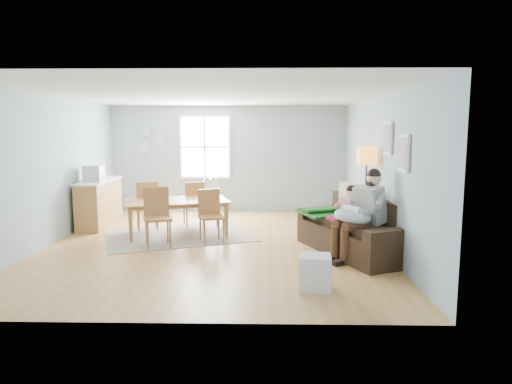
{
  "coord_description": "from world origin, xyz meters",
  "views": [
    {
      "loc": [
        0.96,
        -8.2,
        2.09
      ],
      "look_at": [
        0.78,
        -0.25,
        1.0
      ],
      "focal_mm": 32.0,
      "sensor_mm": 36.0,
      "label": 1
    }
  ],
  "objects_px": {
    "toddler": "(346,207)",
    "chair_ne": "(194,201)",
    "storage_cube": "(314,272)",
    "sofa": "(357,234)",
    "counter": "(100,202)",
    "dining_table": "(178,218)",
    "chair_sw": "(157,212)",
    "chair_nw": "(147,202)",
    "baby_swing": "(210,198)",
    "father": "(362,211)",
    "chair_se": "(210,212)",
    "monitor": "(94,174)",
    "floor_lamp": "(367,164)"
  },
  "relations": [
    {
      "from": "floor_lamp",
      "to": "toddler",
      "type": "bearing_deg",
      "value": -128.44
    },
    {
      "from": "chair_ne",
      "to": "sofa",
      "type": "bearing_deg",
      "value": -33.5
    },
    {
      "from": "sofa",
      "to": "father",
      "type": "height_order",
      "value": "father"
    },
    {
      "from": "baby_swing",
      "to": "father",
      "type": "bearing_deg",
      "value": -53.83
    },
    {
      "from": "toddler",
      "to": "baby_swing",
      "type": "bearing_deg",
      "value": 128.42
    },
    {
      "from": "dining_table",
      "to": "chair_se",
      "type": "bearing_deg",
      "value": -49.02
    },
    {
      "from": "baby_swing",
      "to": "sofa",
      "type": "bearing_deg",
      "value": -51.27
    },
    {
      "from": "toddler",
      "to": "storage_cube",
      "type": "bearing_deg",
      "value": -110.69
    },
    {
      "from": "floor_lamp",
      "to": "chair_se",
      "type": "relative_size",
      "value": 1.82
    },
    {
      "from": "counter",
      "to": "monitor",
      "type": "xyz_separation_m",
      "value": [
        0.03,
        -0.34,
        0.67
      ]
    },
    {
      "from": "toddler",
      "to": "monitor",
      "type": "bearing_deg",
      "value": 161.42
    },
    {
      "from": "father",
      "to": "toddler",
      "type": "relative_size",
      "value": 1.63
    },
    {
      "from": "monitor",
      "to": "sofa",
      "type": "bearing_deg",
      "value": -19.68
    },
    {
      "from": "toddler",
      "to": "chair_nw",
      "type": "height_order",
      "value": "toddler"
    },
    {
      "from": "sofa",
      "to": "counter",
      "type": "distance_m",
      "value": 5.66
    },
    {
      "from": "sofa",
      "to": "counter",
      "type": "bearing_deg",
      "value": 157.17
    },
    {
      "from": "chair_sw",
      "to": "toddler",
      "type": "bearing_deg",
      "value": -4.44
    },
    {
      "from": "chair_se",
      "to": "monitor",
      "type": "height_order",
      "value": "monitor"
    },
    {
      "from": "father",
      "to": "chair_se",
      "type": "bearing_deg",
      "value": 156.31
    },
    {
      "from": "floor_lamp",
      "to": "counter",
      "type": "xyz_separation_m",
      "value": [
        -5.5,
        1.45,
        -0.96
      ]
    },
    {
      "from": "sofa",
      "to": "storage_cube",
      "type": "distance_m",
      "value": 2.04
    },
    {
      "from": "chair_nw",
      "to": "chair_ne",
      "type": "bearing_deg",
      "value": 21.75
    },
    {
      "from": "chair_se",
      "to": "monitor",
      "type": "bearing_deg",
      "value": 157.51
    },
    {
      "from": "counter",
      "to": "chair_sw",
      "type": "bearing_deg",
      "value": -46.2
    },
    {
      "from": "sofa",
      "to": "baby_swing",
      "type": "height_order",
      "value": "sofa"
    },
    {
      "from": "father",
      "to": "storage_cube",
      "type": "distance_m",
      "value": 1.82
    },
    {
      "from": "chair_nw",
      "to": "monitor",
      "type": "xyz_separation_m",
      "value": [
        -1.16,
        0.17,
        0.58
      ]
    },
    {
      "from": "floor_lamp",
      "to": "chair_sw",
      "type": "xyz_separation_m",
      "value": [
        -3.81,
        -0.31,
        -0.86
      ]
    },
    {
      "from": "sofa",
      "to": "chair_sw",
      "type": "distance_m",
      "value": 3.55
    },
    {
      "from": "sofa",
      "to": "chair_se",
      "type": "distance_m",
      "value": 2.72
    },
    {
      "from": "chair_se",
      "to": "baby_swing",
      "type": "xyz_separation_m",
      "value": [
        -0.35,
        2.89,
        -0.17
      ]
    },
    {
      "from": "toddler",
      "to": "chair_ne",
      "type": "height_order",
      "value": "toddler"
    },
    {
      "from": "storage_cube",
      "to": "dining_table",
      "type": "distance_m",
      "value": 3.88
    },
    {
      "from": "chair_ne",
      "to": "chair_sw",
      "type": "bearing_deg",
      "value": -104.49
    },
    {
      "from": "sofa",
      "to": "monitor",
      "type": "distance_m",
      "value": 5.57
    },
    {
      "from": "toddler",
      "to": "chair_ne",
      "type": "distance_m",
      "value": 3.49
    },
    {
      "from": "baby_swing",
      "to": "counter",
      "type": "bearing_deg",
      "value": -146.89
    },
    {
      "from": "toddler",
      "to": "chair_ne",
      "type": "relative_size",
      "value": 0.91
    },
    {
      "from": "dining_table",
      "to": "sofa",
      "type": "bearing_deg",
      "value": -37.06
    },
    {
      "from": "chair_se",
      "to": "chair_ne",
      "type": "height_order",
      "value": "chair_ne"
    },
    {
      "from": "sofa",
      "to": "floor_lamp",
      "type": "xyz_separation_m",
      "value": [
        0.29,
        0.74,
        1.15
      ]
    },
    {
      "from": "chair_nw",
      "to": "dining_table",
      "type": "bearing_deg",
      "value": -32.03
    },
    {
      "from": "dining_table",
      "to": "monitor",
      "type": "xyz_separation_m",
      "value": [
        -1.88,
        0.62,
        0.82
      ]
    },
    {
      "from": "dining_table",
      "to": "baby_swing",
      "type": "height_order",
      "value": "baby_swing"
    },
    {
      "from": "father",
      "to": "chair_se",
      "type": "distance_m",
      "value": 2.84
    },
    {
      "from": "chair_ne",
      "to": "dining_table",
      "type": "bearing_deg",
      "value": -104.37
    },
    {
      "from": "sofa",
      "to": "dining_table",
      "type": "distance_m",
      "value": 3.53
    },
    {
      "from": "dining_table",
      "to": "chair_nw",
      "type": "xyz_separation_m",
      "value": [
        -0.71,
        0.45,
        0.24
      ]
    },
    {
      "from": "chair_sw",
      "to": "baby_swing",
      "type": "relative_size",
      "value": 1.08
    },
    {
      "from": "floor_lamp",
      "to": "chair_nw",
      "type": "relative_size",
      "value": 1.73
    }
  ]
}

